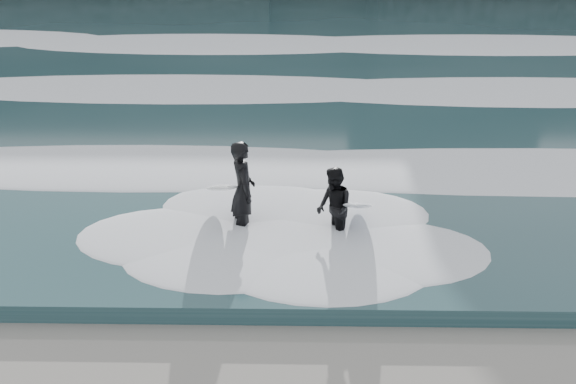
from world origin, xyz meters
TOP-DOWN VIEW (x-y plane):
  - sea at (0.00, 29.00)m, footprint 90.00×52.00m
  - foam_near at (0.00, 9.00)m, footprint 60.00×3.20m
  - foam_mid at (0.00, 16.00)m, footprint 60.00×4.00m
  - foam_far at (0.00, 25.00)m, footprint 60.00×4.80m
  - surfer_left at (-2.08, 6.09)m, footprint 1.18×2.14m
  - surfer_right at (-0.27, 5.73)m, footprint 1.16×1.89m

SIDE VIEW (x-z plane):
  - sea at x=0.00m, z-range 0.00..0.30m
  - foam_near at x=0.00m, z-range 0.30..0.50m
  - foam_mid at x=0.00m, z-range 0.30..0.54m
  - foam_far at x=0.00m, z-range 0.30..0.60m
  - surfer_right at x=-0.27m, z-range 0.01..1.53m
  - surfer_left at x=-2.08m, z-range 0.01..1.91m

